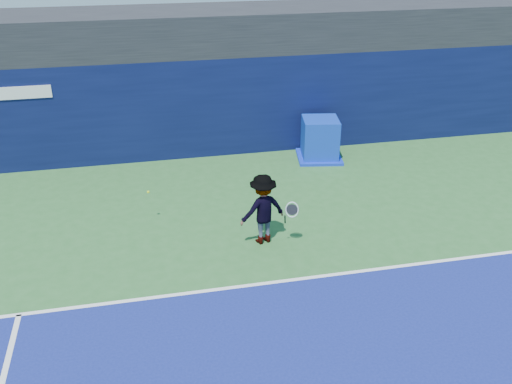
{
  "coord_description": "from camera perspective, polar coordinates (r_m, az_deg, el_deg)",
  "views": [
    {
      "loc": [
        -2.5,
        -6.33,
        6.71
      ],
      "look_at": [
        0.02,
        5.2,
        1.0
      ],
      "focal_mm": 40.0,
      "sensor_mm": 36.0,
      "label": 1
    }
  ],
  "objects": [
    {
      "name": "tennis_player",
      "position": [
        12.73,
        0.7,
        -1.73
      ],
      "size": [
        1.33,
        0.86,
        1.65
      ],
      "color": "white",
      "rests_on": "ground"
    },
    {
      "name": "baseline",
      "position": [
        11.76,
        2.22,
        -8.95
      ],
      "size": [
        24.0,
        0.1,
        0.01
      ],
      "primitive_type": "cube",
      "color": "white",
      "rests_on": "ground"
    },
    {
      "name": "equipment_cart",
      "position": [
        17.5,
        6.4,
        5.13
      ],
      "size": [
        1.53,
        1.53,
        1.26
      ],
      "color": "#0C2EAF",
      "rests_on": "ground"
    },
    {
      "name": "stadium_band",
      "position": [
        18.27,
        -4.46,
        15.94
      ],
      "size": [
        36.0,
        3.0,
        1.2
      ],
      "primitive_type": "cube",
      "color": "black",
      "rests_on": "back_wall_assembly"
    },
    {
      "name": "back_wall_assembly",
      "position": [
        17.79,
        -3.77,
        8.74
      ],
      "size": [
        36.0,
        1.03,
        3.0
      ],
      "color": "#0A1037",
      "rests_on": "ground"
    },
    {
      "name": "tennis_ball",
      "position": [
        13.84,
        -10.73,
        0.0
      ],
      "size": [
        0.07,
        0.07,
        0.07
      ],
      "color": "#C1D117",
      "rests_on": "ground"
    }
  ]
}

